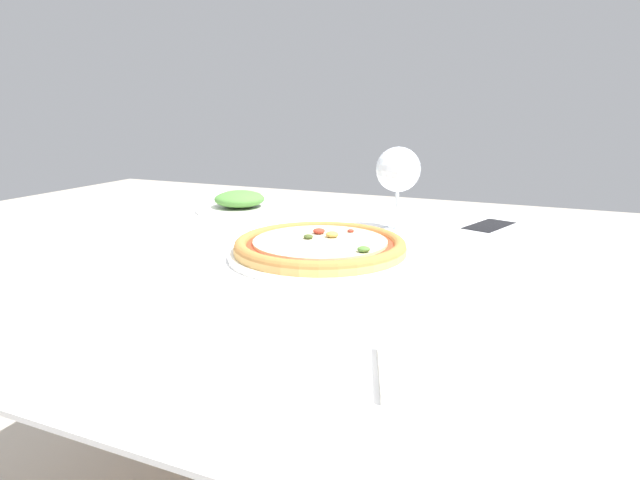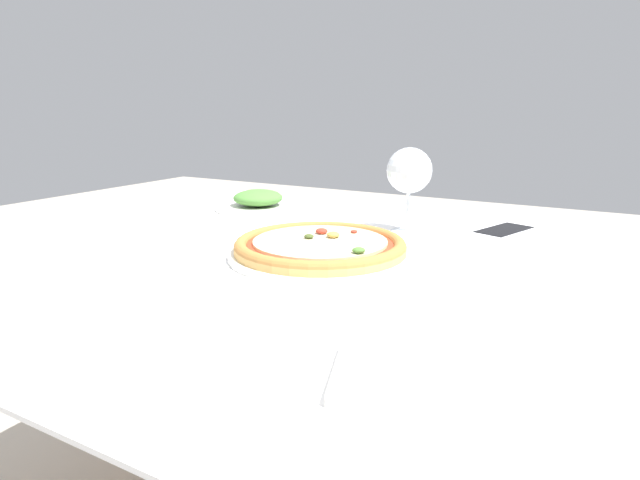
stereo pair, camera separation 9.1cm
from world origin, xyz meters
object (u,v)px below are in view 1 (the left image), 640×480
(wine_glass_far_left, at_px, (398,171))
(cell_phone, at_px, (489,228))
(fork, at_px, (161,237))
(side_plate, at_px, (240,203))
(dining_table, at_px, (281,295))
(pizza_plate, at_px, (320,247))

(wine_glass_far_left, height_order, cell_phone, wine_glass_far_left)
(fork, distance_m, side_plate, 0.30)
(dining_table, distance_m, side_plate, 0.41)
(pizza_plate, xyz_separation_m, side_plate, (-0.35, 0.30, 0.00))
(fork, relative_size, side_plate, 0.80)
(fork, xyz_separation_m, wine_glass_far_left, (0.41, 0.25, 0.12))
(side_plate, bearing_deg, fork, -89.19)
(fork, relative_size, wine_glass_far_left, 0.98)
(fork, relative_size, cell_phone, 1.06)
(dining_table, relative_size, fork, 7.82)
(pizza_plate, distance_m, fork, 0.34)
(wine_glass_far_left, height_order, side_plate, wine_glass_far_left)
(dining_table, relative_size, side_plate, 6.23)
(cell_phone, bearing_deg, wine_glass_far_left, -156.63)
(wine_glass_far_left, bearing_deg, cell_phone, 23.37)
(dining_table, relative_size, wine_glass_far_left, 7.63)
(dining_table, xyz_separation_m, side_plate, (-0.27, 0.30, 0.10))
(fork, xyz_separation_m, side_plate, (-0.00, 0.30, 0.02))
(pizza_plate, xyz_separation_m, wine_glass_far_left, (0.07, 0.25, 0.11))
(fork, xyz_separation_m, cell_phone, (0.59, 0.33, 0.00))
(pizza_plate, distance_m, wine_glass_far_left, 0.28)
(cell_phone, bearing_deg, fork, -150.98)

